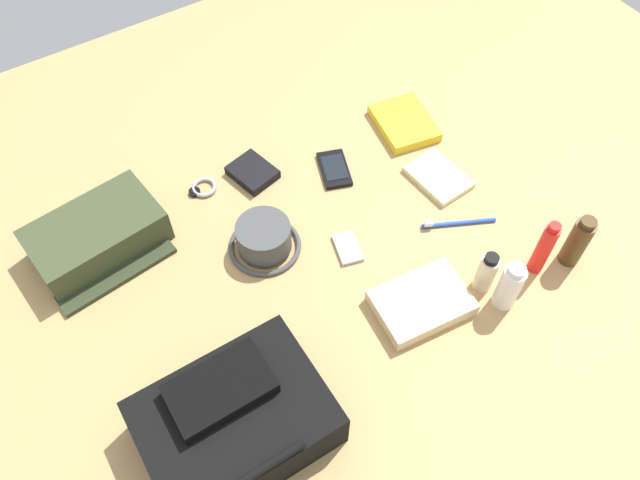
# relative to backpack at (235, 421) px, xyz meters

# --- Properties ---
(ground_plane) EXTENTS (2.64, 2.02, 0.02)m
(ground_plane) POSITION_rel_backpack_xyz_m (-0.36, -0.27, -0.07)
(ground_plane) COLOR tan
(ground_plane) RESTS_ON ground
(backpack) EXTENTS (0.34, 0.25, 0.14)m
(backpack) POSITION_rel_backpack_xyz_m (0.00, 0.00, 0.00)
(backpack) COLOR black
(backpack) RESTS_ON ground_plane
(toiletry_pouch) EXTENTS (0.31, 0.24, 0.09)m
(toiletry_pouch) POSITION_rel_backpack_xyz_m (0.06, -0.55, -0.02)
(toiletry_pouch) COLOR #384228
(toiletry_pouch) RESTS_ON ground_plane
(bucket_hat) EXTENTS (0.17, 0.17, 0.08)m
(bucket_hat) POSITION_rel_backpack_xyz_m (-0.26, -0.34, -0.03)
(bucket_hat) COLOR #474747
(bucket_hat) RESTS_ON ground_plane
(cologne_bottle) EXTENTS (0.05, 0.05, 0.14)m
(cologne_bottle) POSITION_rel_backpack_xyz_m (-0.82, 0.06, 0.01)
(cologne_bottle) COLOR #473319
(cologne_bottle) RESTS_ON ground_plane
(sunscreen_spray) EXTENTS (0.03, 0.03, 0.16)m
(sunscreen_spray) POSITION_rel_backpack_xyz_m (-0.74, 0.03, 0.02)
(sunscreen_spray) COLOR red
(sunscreen_spray) RESTS_ON ground_plane
(toothpaste_tube) EXTENTS (0.05, 0.05, 0.14)m
(toothpaste_tube) POSITION_rel_backpack_xyz_m (-0.62, 0.06, 0.00)
(toothpaste_tube) COLOR white
(toothpaste_tube) RESTS_ON ground_plane
(lotion_bottle) EXTENTS (0.04, 0.04, 0.11)m
(lotion_bottle) POSITION_rel_backpack_xyz_m (-0.61, 0.00, -0.01)
(lotion_bottle) COLOR beige
(lotion_bottle) RESTS_ON ground_plane
(paperback_novel) EXTENTS (0.17, 0.19, 0.03)m
(paperback_novel) POSITION_rel_backpack_xyz_m (-0.76, -0.48, -0.05)
(paperback_novel) COLOR yellow
(paperback_novel) RESTS_ON ground_plane
(cell_phone) EXTENTS (0.10, 0.13, 0.01)m
(cell_phone) POSITION_rel_backpack_xyz_m (-0.52, -0.45, -0.05)
(cell_phone) COLOR black
(cell_phone) RESTS_ON ground_plane
(media_player) EXTENTS (0.07, 0.09, 0.01)m
(media_player) POSITION_rel_backpack_xyz_m (-0.41, -0.24, -0.06)
(media_player) COLOR #B7B7BC
(media_player) RESTS_ON ground_plane
(wristwatch) EXTENTS (0.07, 0.06, 0.01)m
(wristwatch) POSITION_rel_backpack_xyz_m (-0.21, -0.58, -0.05)
(wristwatch) COLOR #99999E
(wristwatch) RESTS_ON ground_plane
(toothbrush) EXTENTS (0.16, 0.09, 0.02)m
(toothbrush) POSITION_rel_backpack_xyz_m (-0.67, -0.16, -0.05)
(toothbrush) COLOR blue
(toothbrush) RESTS_ON ground_plane
(wallet) EXTENTS (0.11, 0.13, 0.02)m
(wallet) POSITION_rel_backpack_xyz_m (-0.34, -0.55, -0.05)
(wallet) COLOR black
(wallet) RESTS_ON ground_plane
(notepad) EXTENTS (0.12, 0.16, 0.02)m
(notepad) POSITION_rel_backpack_xyz_m (-0.72, -0.29, -0.05)
(notepad) COLOR beige
(notepad) RESTS_ON ground_plane
(folded_towel) EXTENTS (0.21, 0.16, 0.04)m
(folded_towel) POSITION_rel_backpack_xyz_m (-0.46, -0.03, -0.04)
(folded_towel) COLOR beige
(folded_towel) RESTS_ON ground_plane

